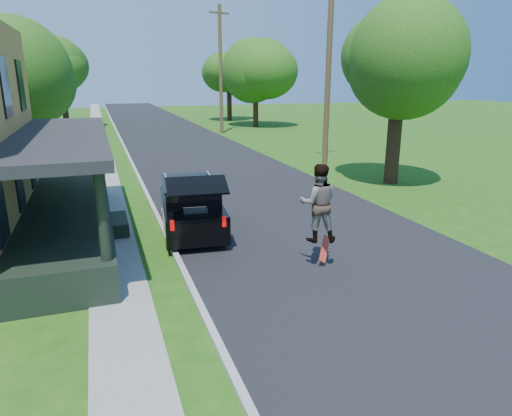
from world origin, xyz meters
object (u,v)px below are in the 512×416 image
object	(u,v)px
black_suv	(191,206)
tree_right_near	(399,57)
utility_pole_near	(329,61)
skateboarder	(318,203)

from	to	relation	value
black_suv	tree_right_near	size ratio (longest dim) A/B	0.57
black_suv	utility_pole_near	size ratio (longest dim) A/B	0.44
skateboarder	tree_right_near	xyz separation A→B (m)	(7.47, 7.54, 3.81)
black_suv	skateboarder	xyz separation A→B (m)	(2.45, -3.78, 0.87)
utility_pole_near	tree_right_near	bearing A→B (deg)	-98.55
black_suv	skateboarder	world-z (taller)	skateboarder
black_suv	skateboarder	bearing A→B (deg)	-51.31
tree_right_near	skateboarder	bearing A→B (deg)	-134.73
tree_right_near	black_suv	bearing A→B (deg)	-159.22
skateboarder	utility_pole_near	size ratio (longest dim) A/B	0.18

